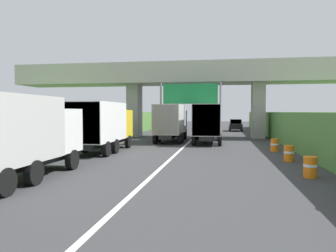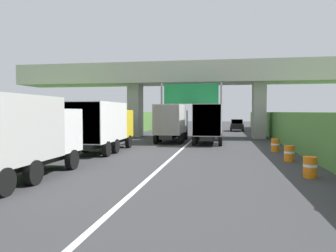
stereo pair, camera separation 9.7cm
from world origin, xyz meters
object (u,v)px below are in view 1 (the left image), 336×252
Objects in this scene: truck_yellow at (103,124)px; construction_barrel_3 at (289,153)px; truck_green at (208,122)px; car_orange at (167,125)px; car_black at (236,125)px; construction_barrel_2 at (310,167)px; construction_barrel_4 at (275,145)px; overhead_highway_sign at (190,98)px; truck_white at (17,133)px; truck_blue at (171,121)px.

truck_yellow reaches higher than construction_barrel_3.
truck_green is 1.78× the size of car_orange.
truck_green is at bearing -99.65° from car_black.
truck_green reaches higher than construction_barrel_3.
construction_barrel_3 is (11.91, -2.40, -1.47)m from truck_yellow.
truck_green is 15.43m from construction_barrel_2.
overhead_highway_sign is at bearing 132.73° from construction_barrel_4.
truck_white reaches higher than construction_barrel_2.
construction_barrel_3 and construction_barrel_4 have the same top height.
car_orange and car_black have the same top height.
construction_barrel_2 is (6.70, -16.36, -3.68)m from overhead_highway_sign.
construction_barrel_2 is at bearing -87.06° from car_black.
car_orange is at bearing 90.13° from truck_yellow.
truck_white is at bearing -148.60° from construction_barrel_3.
car_black is 4.56× the size of construction_barrel_3.
construction_barrel_2 is at bearing -61.46° from truck_blue.
truck_yellow is 1.78× the size of car_orange.
truck_blue is at bearing 166.12° from truck_green.
truck_blue is at bearing -79.32° from car_orange.
truck_green is at bearing 108.76° from construction_barrel_2.
truck_white is 8.11× the size of construction_barrel_4.
truck_yellow is 13.85m from construction_barrel_2.
overhead_highway_sign is 6.53× the size of construction_barrel_3.
car_black is at bearing 73.78° from overhead_highway_sign.
truck_green and truck_yellow have the same top height.
truck_blue is 8.11× the size of construction_barrel_3.
construction_barrel_3 is (11.97, -29.72, -0.40)m from car_orange.
truck_white is at bearing -111.80° from truck_green.
car_orange is (-0.11, 36.96, -1.08)m from truck_white.
truck_white is (-5.12, -19.03, -2.20)m from overhead_highway_sign.
car_orange is at bearing 175.58° from car_black.
car_black is (3.22, 18.96, -1.08)m from truck_green.
construction_barrel_2 is at bearing -30.42° from truck_yellow.
construction_barrel_4 is at bearing 90.76° from construction_barrel_3.
construction_barrel_3 is (0.03, 4.57, 0.00)m from construction_barrel_2.
truck_yellow is 8.11× the size of construction_barrel_3.
car_orange is (-5.23, 17.93, -3.28)m from overhead_highway_sign.
truck_white is at bearing -134.97° from construction_barrel_4.
truck_white and truck_blue have the same top height.
construction_barrel_4 is (11.80, 11.81, -1.47)m from truck_white.
construction_barrel_3 is (4.97, -9.98, -1.47)m from truck_green.
construction_barrel_2 is 1.00× the size of construction_barrel_3.
truck_blue is 10.53m from construction_barrel_4.
truck_yellow is (-6.94, -7.57, 0.00)m from truck_green.
overhead_highway_sign is at bearing 30.14° from truck_blue.
car_orange is 4.56× the size of construction_barrel_3.
car_orange reaches higher than construction_barrel_4.
truck_blue is 19.32m from car_black.
car_black is at bearing 69.82° from truck_blue.
truck_yellow is 8.11× the size of construction_barrel_2.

